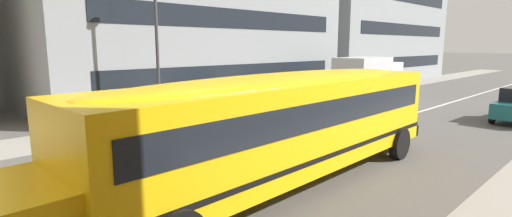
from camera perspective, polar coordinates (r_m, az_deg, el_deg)
ground_plane at (r=9.79m, az=-17.62°, el=-12.46°), size 400.00×400.00×0.00m
sidewalk_far at (r=16.27m, az=-29.31°, el=-4.46°), size 120.00×3.00×0.01m
lane_centreline at (r=9.79m, az=-17.62°, el=-12.44°), size 110.00×0.16×0.01m
school_bus at (r=9.58m, az=3.49°, el=-1.78°), size 12.97×3.08×2.89m
box_truck at (r=26.42m, az=16.56°, el=4.66°), size 6.13×2.68×2.82m
street_lamp at (r=16.97m, az=-14.79°, el=11.65°), size 0.44×0.44×6.80m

